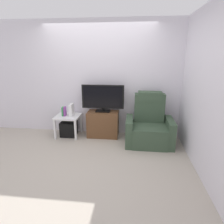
# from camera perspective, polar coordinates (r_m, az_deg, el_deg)

# --- Properties ---
(ground_plane) EXTENTS (6.40, 6.40, 0.00)m
(ground_plane) POSITION_cam_1_polar(r_m,az_deg,el_deg) (3.86, -6.20, -11.99)
(ground_plane) COLOR #B2A899
(wall_back) EXTENTS (6.40, 0.06, 2.60)m
(wall_back) POSITION_cam_1_polar(r_m,az_deg,el_deg) (4.53, -3.61, 9.72)
(wall_back) COLOR silver
(wall_back) RESTS_ON ground
(wall_side) EXTENTS (0.06, 4.48, 2.60)m
(wall_side) POSITION_cam_1_polar(r_m,az_deg,el_deg) (3.52, 24.69, 6.28)
(wall_side) COLOR silver
(wall_side) RESTS_ON ground
(tv_stand) EXTENTS (0.71, 0.41, 0.59)m
(tv_stand) POSITION_cam_1_polar(r_m,az_deg,el_deg) (4.49, -2.66, -3.53)
(tv_stand) COLOR brown
(tv_stand) RESTS_ON ground
(television) EXTENTS (0.95, 0.20, 0.61)m
(television) POSITION_cam_1_polar(r_m,az_deg,el_deg) (4.34, -2.73, 4.24)
(television) COLOR black
(television) RESTS_ON tv_stand
(recliner_armchair) EXTENTS (0.98, 0.78, 1.08)m
(recliner_armchair) POSITION_cam_1_polar(r_m,az_deg,el_deg) (4.19, 10.92, -4.19)
(recliner_armchair) COLOR #384C38
(recliner_armchair) RESTS_ON ground
(side_table) EXTENTS (0.54, 0.54, 0.49)m
(side_table) POSITION_cam_1_polar(r_m,az_deg,el_deg) (4.58, -12.85, -1.99)
(side_table) COLOR white
(side_table) RESTS_ON ground
(subwoofer_box) EXTENTS (0.34, 0.34, 0.34)m
(subwoofer_box) POSITION_cam_1_polar(r_m,az_deg,el_deg) (4.66, -12.66, -4.80)
(subwoofer_box) COLOR black
(subwoofer_box) RESTS_ON ground
(book_leftmost) EXTENTS (0.04, 0.11, 0.21)m
(book_leftmost) POSITION_cam_1_polar(r_m,az_deg,el_deg) (4.55, -14.27, 0.18)
(book_leftmost) COLOR #388C4C
(book_leftmost) RESTS_ON side_table
(book_middle) EXTENTS (0.04, 0.10, 0.22)m
(book_middle) POSITION_cam_1_polar(r_m,az_deg,el_deg) (4.53, -13.75, 0.21)
(book_middle) COLOR purple
(book_middle) RESTS_ON side_table
(game_console) EXTENTS (0.07, 0.20, 0.28)m
(game_console) POSITION_cam_1_polar(r_m,az_deg,el_deg) (4.50, -11.90, 0.63)
(game_console) COLOR white
(game_console) RESTS_ON side_table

